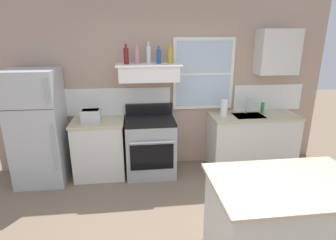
# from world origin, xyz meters

# --- Properties ---
(back_wall) EXTENTS (5.40, 0.11, 2.70)m
(back_wall) POSITION_xyz_m (0.03, 2.23, 1.35)
(back_wall) COLOR tan
(back_wall) RESTS_ON ground_plane
(refrigerator) EXTENTS (0.70, 0.72, 1.71)m
(refrigerator) POSITION_xyz_m (-1.90, 1.84, 0.85)
(refrigerator) COLOR #B7BABC
(refrigerator) RESTS_ON ground_plane
(counter_left_of_stove) EXTENTS (0.79, 0.63, 0.91)m
(counter_left_of_stove) POSITION_xyz_m (-1.05, 1.90, 0.46)
(counter_left_of_stove) COLOR silver
(counter_left_of_stove) RESTS_ON ground_plane
(toaster) EXTENTS (0.30, 0.20, 0.19)m
(toaster) POSITION_xyz_m (-1.13, 1.84, 1.01)
(toaster) COLOR silver
(toaster) RESTS_ON counter_left_of_stove
(stove_range) EXTENTS (0.76, 0.69, 1.09)m
(stove_range) POSITION_xyz_m (-0.25, 1.86, 0.46)
(stove_range) COLOR #9EA0A5
(stove_range) RESTS_ON ground_plane
(range_hood_shelf) EXTENTS (0.96, 0.52, 0.24)m
(range_hood_shelf) POSITION_xyz_m (-0.25, 1.96, 1.62)
(range_hood_shelf) COLOR white
(bottle_red_label_wine) EXTENTS (0.07, 0.07, 0.29)m
(bottle_red_label_wine) POSITION_xyz_m (-0.57, 1.96, 1.87)
(bottle_red_label_wine) COLOR maroon
(bottle_red_label_wine) RESTS_ON range_hood_shelf
(bottle_rose_pink) EXTENTS (0.07, 0.07, 0.29)m
(bottle_rose_pink) POSITION_xyz_m (-0.42, 2.01, 1.87)
(bottle_rose_pink) COLOR #C67F84
(bottle_rose_pink) RESTS_ON range_hood_shelf
(bottle_clear_tall) EXTENTS (0.06, 0.06, 0.32)m
(bottle_clear_tall) POSITION_xyz_m (-0.24, 2.02, 1.88)
(bottle_clear_tall) COLOR silver
(bottle_clear_tall) RESTS_ON range_hood_shelf
(bottle_blue_liqueur) EXTENTS (0.07, 0.07, 0.26)m
(bottle_blue_liqueur) POSITION_xyz_m (-0.10, 1.98, 1.85)
(bottle_blue_liqueur) COLOR #1E478C
(bottle_blue_liqueur) RESTS_ON range_hood_shelf
(bottle_champagne_gold_foil) EXTENTS (0.08, 0.08, 0.30)m
(bottle_champagne_gold_foil) POSITION_xyz_m (0.08, 2.01, 1.87)
(bottle_champagne_gold_foil) COLOR #B29333
(bottle_champagne_gold_foil) RESTS_ON range_hood_shelf
(counter_right_with_sink) EXTENTS (1.43, 0.63, 0.91)m
(counter_right_with_sink) POSITION_xyz_m (1.45, 1.90, 0.46)
(counter_right_with_sink) COLOR silver
(counter_right_with_sink) RESTS_ON ground_plane
(sink_faucet) EXTENTS (0.03, 0.17, 0.28)m
(sink_faucet) POSITION_xyz_m (1.35, 2.00, 1.08)
(sink_faucet) COLOR silver
(sink_faucet) RESTS_ON counter_right_with_sink
(paper_towel_roll) EXTENTS (0.11, 0.11, 0.27)m
(paper_towel_roll) POSITION_xyz_m (0.94, 1.90, 1.04)
(paper_towel_roll) COLOR white
(paper_towel_roll) RESTS_ON counter_right_with_sink
(dish_soap_bottle) EXTENTS (0.06, 0.06, 0.18)m
(dish_soap_bottle) POSITION_xyz_m (1.63, 2.00, 1.00)
(dish_soap_bottle) COLOR #268C3F
(dish_soap_bottle) RESTS_ON counter_right_with_sink
(kitchen_island) EXTENTS (1.40, 0.90, 0.91)m
(kitchen_island) POSITION_xyz_m (0.88, -0.15, 0.46)
(kitchen_island) COLOR silver
(kitchen_island) RESTS_ON ground_plane
(upper_cabinet_right) EXTENTS (0.64, 0.32, 0.70)m
(upper_cabinet_right) POSITION_xyz_m (1.80, 2.04, 1.90)
(upper_cabinet_right) COLOR silver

